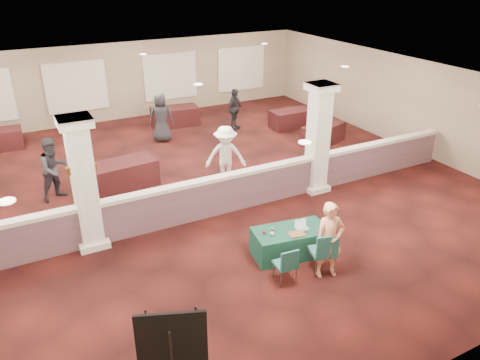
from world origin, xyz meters
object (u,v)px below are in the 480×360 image
far_table_back_center (175,116)px  conf_chair_side (287,263)px  attendee_a (54,169)px  far_table_front_center (123,174)px  near_table (290,242)px  attendee_d (161,117)px  conf_chair_main (325,250)px  attendee_c (234,109)px  far_table_front_right (323,134)px  woman (329,240)px  far_table_back_right (292,118)px  easel_board (172,347)px  attendee_b (226,156)px

far_table_back_center → conf_chair_side: bearing=-98.4°
attendee_a → far_table_front_center: bearing=-29.4°
near_table → attendee_a: size_ratio=0.93×
attendee_d → far_table_front_center: bearing=75.6°
conf_chair_main → attendee_c: size_ratio=0.62×
near_table → attendee_d: (-0.11, 8.59, 0.60)m
near_table → far_table_front_right: far_table_front_right is taller
conf_chair_side → woman: (0.94, -0.15, 0.36)m
near_table → far_table_back_right: 9.26m
attendee_a → attendee_c: bearing=-2.0°
near_table → easel_board: bearing=-136.7°
far_table_back_right → attendee_a: size_ratio=0.95×
near_table → far_table_front_right: size_ratio=0.97×
far_table_front_center → far_table_front_right: size_ratio=1.12×
attendee_c → conf_chair_side: bearing=-143.9°
easel_board → attendee_b: size_ratio=0.94×
conf_chair_main → far_table_back_center: conf_chair_main is taller
conf_chair_side → attendee_d: (0.54, 9.46, 0.42)m
conf_chair_side → easel_board: size_ratio=0.49×
woman → attendee_d: 9.62m
conf_chair_main → attendee_b: attendee_b is taller
conf_chair_main → far_table_front_center: 6.87m
far_table_front_center → conf_chair_side: bearing=-73.8°
far_table_back_right → attendee_c: 2.39m
easel_board → woman: 4.35m
far_table_front_right → far_table_back_right: far_table_front_right is taller
conf_chair_main → far_table_back_right: conf_chair_main is taller
easel_board → far_table_back_right: 13.63m
conf_chair_side → attendee_c: size_ratio=0.52×
far_table_back_center → conf_chair_main: bearing=-93.8°
far_table_front_center → far_table_front_right: 7.61m
attendee_b → conf_chair_main: bearing=-66.2°
far_table_front_center → attendee_c: bearing=30.9°
conf_chair_side → far_table_front_center: bearing=111.7°
conf_chair_main → attendee_d: size_ratio=0.55×
far_table_front_right → far_table_back_center: size_ratio=0.94×
far_table_front_center → attendee_a: size_ratio=1.08×
attendee_b → attendee_d: 4.58m
conf_chair_side → far_table_back_right: (5.78, 8.60, -0.16)m
conf_chair_main → attendee_c: attendee_c is taller
near_table → attendee_b: size_ratio=0.91×
attendee_d → far_table_back_right: bearing=-167.8°
woman → far_table_back_center: size_ratio=0.92×
far_table_back_right → attendee_b: bearing=-142.4°
attendee_b → near_table: bearing=-69.8°
far_table_back_center → attendee_a: (-5.28, -4.63, 0.53)m
attendee_d → easel_board: bearing=93.5°
attendee_a → woman: bearing=-79.8°
conf_chair_main → attendee_c: 9.93m
conf_chair_side → woman: woman is taller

